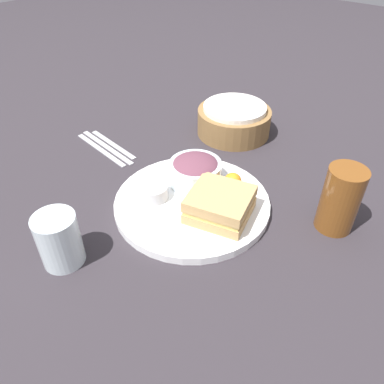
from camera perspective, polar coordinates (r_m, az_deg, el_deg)
The scene contains 12 objects.
ground_plane at distance 0.76m, azimuth 0.00°, elevation -2.16°, with size 4.00×4.00×0.00m, color #2D282D.
plate at distance 0.75m, azimuth 0.00°, elevation -1.69°, with size 0.31×0.31×0.02m, color white.
sandwich at distance 0.70m, azimuth 4.36°, elevation -1.82°, with size 0.13×0.13×0.05m.
salad_bowl at distance 0.77m, azimuth 0.52°, elevation 3.36°, with size 0.11×0.11×0.06m.
dressing_cup at distance 0.75m, azimuth -5.98°, elevation 0.09°, with size 0.06×0.06×0.03m, color #B7B7BC.
orange_wedge at distance 0.77m, azimuth 6.21°, elevation 1.60°, with size 0.04×0.04×0.04m, color orange.
drink_glass at distance 0.72m, azimuth 21.67°, elevation -1.07°, with size 0.07×0.07×0.13m, color brown.
bread_basket at distance 0.99m, azimuth 6.40°, elevation 10.82°, with size 0.19×0.19×0.08m.
fork at distance 0.95m, azimuth -13.73°, elevation 6.32°, with size 0.20×0.01×0.01m, color #B2B2B7.
knife at distance 0.96m, azimuth -12.83°, elevation 6.74°, with size 0.21×0.01×0.01m, color #B2B2B7.
spoon at distance 0.96m, azimuth -11.94°, elevation 7.15°, with size 0.18×0.01×0.01m, color #B2B2B7.
water_glass at distance 0.66m, azimuth -19.59°, elevation -6.89°, with size 0.07×0.07×0.10m, color silver.
Camera 1 is at (0.36, -0.44, 0.49)m, focal length 35.00 mm.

